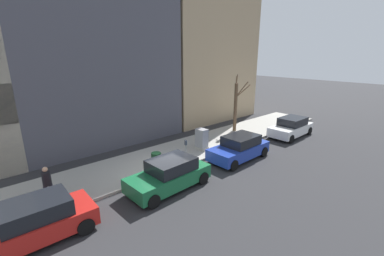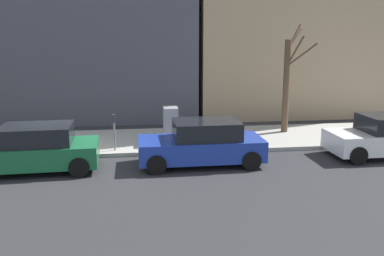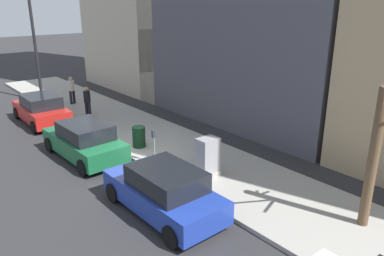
% 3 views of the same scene
% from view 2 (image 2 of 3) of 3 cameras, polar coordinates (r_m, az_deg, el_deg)
% --- Properties ---
extents(ground_plane, '(120.00, 120.00, 0.00)m').
position_cam_2_polar(ground_plane, '(15.93, -16.25, -4.01)').
color(ground_plane, '#2B2B2D').
extents(sidewalk, '(4.00, 36.00, 0.15)m').
position_cam_2_polar(sidewalk, '(17.82, -15.34, -1.97)').
color(sidewalk, '#9E9B93').
rests_on(sidewalk, ground).
extents(parked_car_blue, '(1.95, 4.21, 1.52)m').
position_cam_2_polar(parked_car_blue, '(14.52, 1.35, -2.09)').
color(parked_car_blue, '#1E389E').
rests_on(parked_car_blue, ground).
extents(parked_car_green, '(2.05, 4.26, 1.52)m').
position_cam_2_polar(parked_car_green, '(14.72, -20.43, -2.69)').
color(parked_car_green, '#196038').
rests_on(parked_car_green, ground).
extents(parking_meter, '(0.14, 0.10, 1.35)m').
position_cam_2_polar(parking_meter, '(15.96, -10.34, -0.06)').
color(parking_meter, slate).
rests_on(parking_meter, sidewalk).
extents(utility_box, '(0.83, 0.61, 1.43)m').
position_cam_2_polar(utility_box, '(16.85, -2.87, 0.35)').
color(utility_box, '#A8A399').
rests_on(utility_box, sidewalk).
extents(bare_tree, '(1.63, 1.21, 4.65)m').
position_cam_2_polar(bare_tree, '(18.98, 12.59, 5.96)').
color(bare_tree, brown).
rests_on(bare_tree, sidewalk).
extents(trash_bin, '(0.56, 0.56, 0.90)m').
position_cam_2_polar(trash_bin, '(16.67, -16.52, -1.17)').
color(trash_bin, '#14381E').
rests_on(trash_bin, sidewalk).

